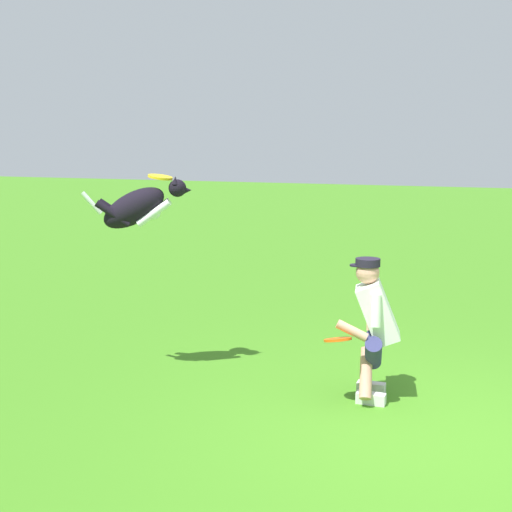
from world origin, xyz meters
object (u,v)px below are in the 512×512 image
Objects in this scene: dog at (139,207)px; frisbee_held at (338,339)px; person at (373,324)px; frisbee_flying at (160,177)px.

frisbee_held is at bearing -28.13° from dog.
dog is (2.25, 0.21, 1.00)m from person.
frisbee_flying reaches higher than person.
person is 5.27× the size of frisbee_held.
frisbee_flying reaches higher than frisbee_held.
frisbee_held is (-2.00, 0.09, -1.09)m from dog.
frisbee_flying reaches higher than dog.
dog reaches higher than person.
person is at bearing -130.76° from frisbee_held.
frisbee_held is at bearing 38.35° from person.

